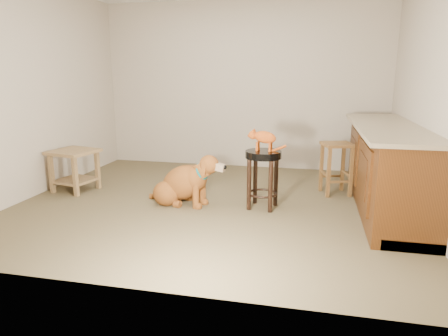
% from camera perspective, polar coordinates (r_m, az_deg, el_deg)
% --- Properties ---
extents(floor, '(4.50, 4.00, 0.01)m').
position_cam_1_polar(floor, '(4.74, -1.58, -5.02)').
color(floor, brown).
rests_on(floor, ground).
extents(room_shell, '(4.54, 4.04, 2.62)m').
position_cam_1_polar(room_shell, '(4.50, -1.72, 15.68)').
color(room_shell, '#A99B88').
rests_on(room_shell, ground).
extents(cabinet_run, '(0.70, 2.56, 0.94)m').
position_cam_1_polar(cabinet_run, '(4.85, 22.20, -0.19)').
color(cabinet_run, '#40210B').
rests_on(cabinet_run, ground).
extents(padded_stool, '(0.40, 0.40, 0.66)m').
position_cam_1_polar(padded_stool, '(4.48, 5.59, 0.05)').
color(padded_stool, black).
rests_on(padded_stool, ground).
extents(wood_stool, '(0.44, 0.44, 0.65)m').
position_cam_1_polar(wood_stool, '(5.21, 15.71, 0.03)').
color(wood_stool, brown).
rests_on(wood_stool, ground).
extents(side_table, '(0.61, 0.61, 0.54)m').
position_cam_1_polar(side_table, '(5.50, -20.60, 0.53)').
color(side_table, brown).
rests_on(side_table, ground).
extents(golden_retriever, '(1.01, 0.56, 0.65)m').
position_cam_1_polar(golden_retriever, '(4.66, -5.78, -2.26)').
color(golden_retriever, brown).
rests_on(golden_retriever, ground).
extents(tabby_kitten, '(0.44, 0.16, 0.27)m').
position_cam_1_polar(tabby_kitten, '(4.42, 5.57, 4.33)').
color(tabby_kitten, '#973C0F').
rests_on(tabby_kitten, padded_stool).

